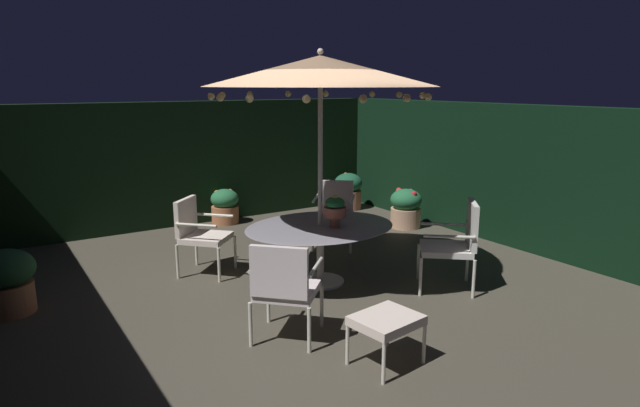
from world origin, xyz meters
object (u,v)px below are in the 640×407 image
object	(u,v)px
patio_chair_north	(199,230)
potted_plant_back_center	(348,190)
patio_chair_southeast	(335,208)
patio_umbrella	(320,71)
potted_plant_left_near	(225,206)
centerpiece_planter	(335,209)
potted_plant_back_left	(406,208)
patio_chair_northeast	(284,284)
potted_plant_front_corner	(7,280)
ottoman_footrest	(386,322)
patio_dining_table	(320,234)
patio_chair_east	(456,240)

from	to	relation	value
patio_chair_north	potted_plant_back_center	world-z (taller)	patio_chair_north
patio_chair_north	patio_chair_southeast	bearing A→B (deg)	1.88
patio_umbrella	potted_plant_left_near	distance (m)	3.95
centerpiece_planter	potted_plant_back_left	xyz separation A→B (m)	(2.51, 1.59, -0.61)
patio_chair_north	patio_chair_northeast	xyz separation A→B (m)	(-0.01, -2.23, 0.00)
patio_umbrella	potted_plant_back_center	size ratio (longest dim) A/B	3.98
patio_umbrella	potted_plant_front_corner	bearing A→B (deg)	162.57
ottoman_footrest	centerpiece_planter	bearing A→B (deg)	69.19
patio_dining_table	potted_plant_back_center	world-z (taller)	patio_dining_table
centerpiece_planter	potted_plant_front_corner	xyz separation A→B (m)	(-3.31, 1.18, -0.57)
potted_plant_front_corner	patio_chair_east	bearing A→B (deg)	-24.59
patio_chair_northeast	potted_plant_back_center	distance (m)	5.57
patio_chair_east	patio_chair_southeast	world-z (taller)	patio_chair_east
patio_chair_southeast	ottoman_footrest	distance (m)	3.52
patio_umbrella	patio_chair_southeast	world-z (taller)	patio_umbrella
potted_plant_front_corner	potted_plant_left_near	bearing A→B (deg)	33.97
patio_umbrella	potted_plant_back_center	world-z (taller)	patio_umbrella
patio_dining_table	potted_plant_back_center	size ratio (longest dim) A/B	2.68
patio_chair_northeast	patio_chair_north	bearing A→B (deg)	89.67
patio_umbrella	centerpiece_planter	world-z (taller)	patio_umbrella
potted_plant_front_corner	potted_plant_back_left	size ratio (longest dim) A/B	1.06
patio_umbrella	potted_plant_back_left	xyz separation A→B (m)	(2.60, 1.41, -2.15)
patio_chair_east	potted_plant_left_near	xyz separation A→B (m)	(-1.04, 4.30, -0.29)
patio_umbrella	potted_plant_back_center	distance (m)	4.53
centerpiece_planter	patio_chair_north	xyz separation A→B (m)	(-1.18, 1.29, -0.38)
patio_chair_northeast	potted_plant_back_left	world-z (taller)	patio_chair_northeast
patio_dining_table	centerpiece_planter	bearing A→B (deg)	-62.83
patio_chair_southeast	potted_plant_back_center	world-z (taller)	patio_chair_southeast
centerpiece_planter	potted_plant_back_center	size ratio (longest dim) A/B	0.56
patio_chair_east	patio_chair_northeast	bearing A→B (deg)	-177.67
ottoman_footrest	potted_plant_back_left	bearing A→B (deg)	46.52
patio_dining_table	centerpiece_planter	world-z (taller)	centerpiece_planter
patio_chair_east	potted_plant_back_left	xyz separation A→B (m)	(1.39, 2.43, -0.26)
patio_dining_table	potted_plant_back_center	xyz separation A→B (m)	(2.59, 3.05, -0.26)
patio_umbrella	potted_plant_left_near	bearing A→B (deg)	87.09
patio_umbrella	ottoman_footrest	bearing A→B (deg)	-106.71
patio_dining_table	centerpiece_planter	xyz separation A→B (m)	(0.09, -0.17, 0.33)
potted_plant_front_corner	patio_umbrella	bearing A→B (deg)	-17.43
centerpiece_planter	patio_chair_southeast	xyz separation A→B (m)	(0.92, 1.36, -0.38)
patio_chair_southeast	patio_chair_east	bearing A→B (deg)	-84.93
centerpiece_planter	potted_plant_left_near	size ratio (longest dim) A/B	0.65
patio_chair_southeast	ottoman_footrest	bearing A→B (deg)	-117.01
patio_chair_northeast	potted_plant_left_near	xyz separation A→B (m)	(1.27, 4.40, -0.26)
patio_umbrella	patio_chair_northeast	distance (m)	2.48
patio_chair_east	ottoman_footrest	size ratio (longest dim) A/B	1.75
ottoman_footrest	patio_chair_east	bearing A→B (deg)	27.38
patio_chair_southeast	potted_plant_back_center	size ratio (longest dim) A/B	1.38
patio_dining_table	patio_chair_east	bearing A→B (deg)	-40.02
patio_dining_table	patio_chair_east	xyz separation A→B (m)	(1.21, -1.01, -0.02)
potted_plant_front_corner	potted_plant_back_center	size ratio (longest dim) A/B	1.00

